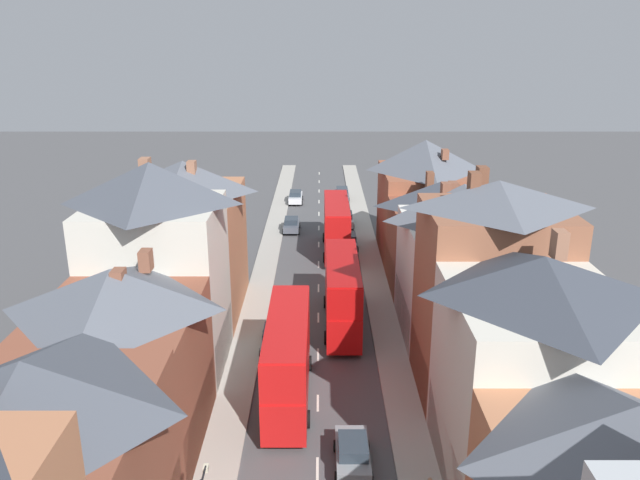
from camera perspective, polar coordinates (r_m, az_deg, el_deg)
The scene contains 15 objects.
pavement_left at distance 56.94m, azimuth -5.37°, elevation -3.57°, with size 2.20×104.00×0.14m, color #A8A399.
pavement_right at distance 56.91m, azimuth 4.93°, elevation -3.57°, with size 2.20×104.00×0.14m, color #A8A399.
centre_line_dashes at distance 54.87m, azimuth -0.22°, elevation -4.42°, with size 0.14×97.80×0.01m.
terrace_row_left at distance 32.54m, azimuth -18.88°, elevation -10.29°, with size 8.00×48.50×14.30m.
terrace_row_right at distance 36.54m, azimuth 16.01°, elevation -7.01°, with size 8.00×62.76×14.14m.
double_decker_bus_lead at distance 37.99m, azimuth -3.06°, elevation -10.60°, with size 2.74×10.80×5.30m.
double_decker_bus_mid_street at distance 46.97m, azimuth 1.95°, elevation -4.73°, with size 2.74×10.80×5.30m.
double_decker_bus_far_approaching at distance 62.99m, azimuth 1.42°, elevation 1.31°, with size 2.74×10.80×5.30m.
car_near_silver at distance 33.63m, azimuth 2.93°, elevation -18.89°, with size 1.90×4.05×1.67m.
car_parked_left_a at distance 84.26m, azimuth 1.94°, elevation 4.27°, with size 1.90×4.51×1.70m.
car_parked_right_a at distance 82.66m, azimuth -2.33°, elevation 3.98°, with size 1.90×4.39×1.64m.
car_mid_black at distance 44.69m, azimuth -4.28°, elevation -8.88°, with size 1.90×4.49×1.59m.
car_parked_left_b at distance 70.43m, azimuth -2.72°, elevation 1.43°, with size 1.90×4.01×1.61m.
car_mid_white at distance 72.40m, azimuth 2.26°, elevation 1.93°, with size 1.90×4.30×1.69m.
car_far_grey at distance 64.71m, azimuth 2.54°, elevation -0.08°, with size 1.90×4.45×1.66m.
Camera 1 is at (0.13, -14.65, 21.10)m, focal length 35.00 mm.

